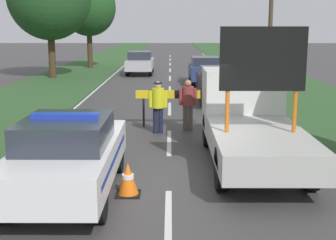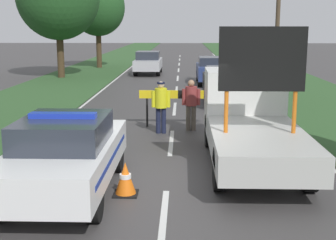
% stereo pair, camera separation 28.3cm
% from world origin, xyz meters
% --- Properties ---
extents(ground_plane, '(160.00, 160.00, 0.00)m').
position_xyz_m(ground_plane, '(0.00, 0.00, 0.00)').
color(ground_plane, '#3D3A3A').
extents(lane_markings, '(7.77, 61.20, 0.01)m').
position_xyz_m(lane_markings, '(0.00, 15.61, 0.00)').
color(lane_markings, silver).
rests_on(lane_markings, ground).
extents(grass_verge_left, '(4.99, 120.00, 0.03)m').
position_xyz_m(grass_verge_left, '(-6.43, 20.00, 0.02)').
color(grass_verge_left, '#2D5128').
rests_on(grass_verge_left, ground).
extents(grass_verge_right, '(4.99, 120.00, 0.03)m').
position_xyz_m(grass_verge_right, '(6.43, 20.00, 0.02)').
color(grass_verge_right, '#2D5128').
rests_on(grass_verge_right, ground).
extents(police_car, '(1.83, 4.59, 1.65)m').
position_xyz_m(police_car, '(-1.97, -0.79, 0.80)').
color(police_car, white).
rests_on(police_car, ground).
extents(work_truck, '(2.03, 5.58, 3.26)m').
position_xyz_m(work_truck, '(1.97, 1.72, 1.05)').
color(work_truck, white).
rests_on(work_truck, ground).
extents(road_barrier, '(2.53, 0.08, 1.20)m').
position_xyz_m(road_barrier, '(0.16, 5.49, 0.98)').
color(road_barrier, black).
rests_on(road_barrier, ground).
extents(police_officer, '(0.58, 0.37, 1.61)m').
position_xyz_m(police_officer, '(-0.35, 4.53, 0.96)').
color(police_officer, '#191E38').
rests_on(police_officer, ground).
extents(pedestrian_civilian, '(0.58, 0.37, 1.61)m').
position_xyz_m(pedestrian_civilian, '(0.59, 4.96, 0.95)').
color(pedestrian_civilian, brown).
rests_on(pedestrian_civilian, ground).
extents(traffic_cone_near_police, '(0.37, 0.37, 0.52)m').
position_xyz_m(traffic_cone_near_police, '(-3.14, 0.26, 0.25)').
color(traffic_cone_near_police, black).
rests_on(traffic_cone_near_police, ground).
extents(traffic_cone_centre_front, '(0.48, 0.48, 0.66)m').
position_xyz_m(traffic_cone_centre_front, '(-0.80, -0.87, 0.33)').
color(traffic_cone_centre_front, black).
rests_on(traffic_cone_centre_front, ground).
extents(traffic_cone_near_truck, '(0.50, 0.50, 0.69)m').
position_xyz_m(traffic_cone_near_truck, '(2.47, 6.30, 0.34)').
color(traffic_cone_near_truck, black).
rests_on(traffic_cone_near_truck, ground).
extents(queued_car_sedan_black, '(1.72, 4.48, 1.53)m').
position_xyz_m(queued_car_sedan_black, '(2.13, 10.61, 0.82)').
color(queued_car_sedan_black, black).
rests_on(queued_car_sedan_black, ground).
extents(queued_car_hatch_blue, '(1.72, 4.17, 1.54)m').
position_xyz_m(queued_car_hatch_blue, '(2.00, 17.06, 0.80)').
color(queued_car_hatch_blue, navy).
rests_on(queued_car_hatch_blue, ground).
extents(queued_car_sedan_silver, '(1.74, 4.20, 1.56)m').
position_xyz_m(queued_car_sedan_silver, '(-2.04, 22.40, 0.80)').
color(queued_car_sedan_silver, '#B2B2B7').
rests_on(queued_car_sedan_silver, ground).
extents(roadside_tree_mid_left, '(4.17, 4.17, 6.84)m').
position_xyz_m(roadside_tree_mid_left, '(-6.26, 27.15, 4.63)').
color(roadside_tree_mid_left, '#42301E').
rests_on(roadside_tree_mid_left, ground).
extents(utility_pole, '(1.20, 0.20, 8.22)m').
position_xyz_m(utility_pole, '(4.71, 12.70, 4.22)').
color(utility_pole, '#473828').
rests_on(utility_pole, ground).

